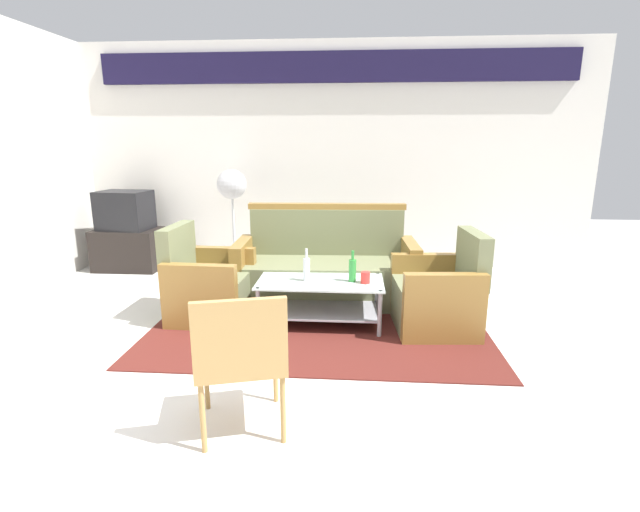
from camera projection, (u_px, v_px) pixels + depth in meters
ground_plane at (312, 371)px, 3.31m from camera, size 14.00×14.00×0.00m
wall_back at (333, 151)px, 5.91m from camera, size 6.52×0.19×2.80m
rug at (319, 322)px, 4.19m from camera, size 2.91×2.04×0.01m
couch at (326, 271)px, 4.72m from camera, size 1.83×0.81×0.96m
armchair_left at (208, 287)px, 4.29m from camera, size 0.72×0.78×0.85m
armchair_right at (438, 297)px, 4.02m from camera, size 0.75×0.81×0.85m
coffee_table at (321, 295)px, 4.11m from camera, size 1.10×0.60×0.40m
bottle_green at (352, 270)px, 4.01m from camera, size 0.06×0.06×0.28m
bottle_clear at (307, 269)px, 4.03m from camera, size 0.06×0.06×0.29m
cup at (365, 278)px, 3.98m from camera, size 0.08×0.08×0.10m
tv_stand at (129, 249)px, 5.90m from camera, size 0.80×0.50×0.52m
television at (125, 210)px, 5.78m from camera, size 0.64×0.50×0.48m
pedestal_fan at (232, 190)px, 5.67m from camera, size 0.36×0.36×1.27m
wicker_chair at (241, 353)px, 2.49m from camera, size 0.59×0.59×0.84m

